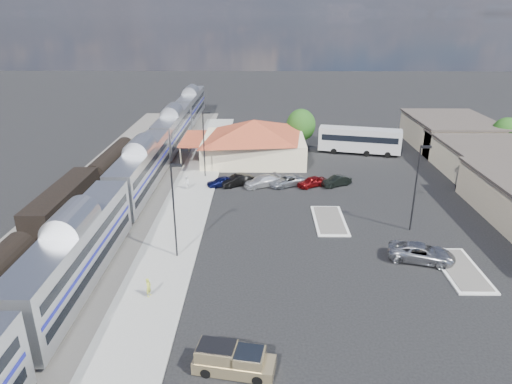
{
  "coord_description": "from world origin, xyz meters",
  "views": [
    {
      "loc": [
        -3.31,
        -42.54,
        20.77
      ],
      "look_at": [
        -3.91,
        3.35,
        2.8
      ],
      "focal_mm": 32.0,
      "sensor_mm": 36.0,
      "label": 1
    }
  ],
  "objects_px": {
    "pickup_truck": "(234,360)",
    "suv": "(421,253)",
    "station_depot": "(253,140)",
    "coach_bus": "(360,139)"
  },
  "relations": [
    {
      "from": "pickup_truck",
      "to": "suv",
      "type": "height_order",
      "value": "pickup_truck"
    },
    {
      "from": "pickup_truck",
      "to": "suv",
      "type": "relative_size",
      "value": 0.91
    },
    {
      "from": "pickup_truck",
      "to": "coach_bus",
      "type": "height_order",
      "value": "coach_bus"
    },
    {
      "from": "suv",
      "to": "pickup_truck",
      "type": "bearing_deg",
      "value": 147.26
    },
    {
      "from": "pickup_truck",
      "to": "suv",
      "type": "xyz_separation_m",
      "value": [
        15.99,
        13.86,
        -0.02
      ]
    },
    {
      "from": "station_depot",
      "to": "coach_bus",
      "type": "bearing_deg",
      "value": 11.98
    },
    {
      "from": "station_depot",
      "to": "coach_bus",
      "type": "relative_size",
      "value": 1.42
    },
    {
      "from": "station_depot",
      "to": "suv",
      "type": "bearing_deg",
      "value": -62.76
    },
    {
      "from": "station_depot",
      "to": "suv",
      "type": "relative_size",
      "value": 3.17
    },
    {
      "from": "station_depot",
      "to": "coach_bus",
      "type": "distance_m",
      "value": 17.06
    }
  ]
}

